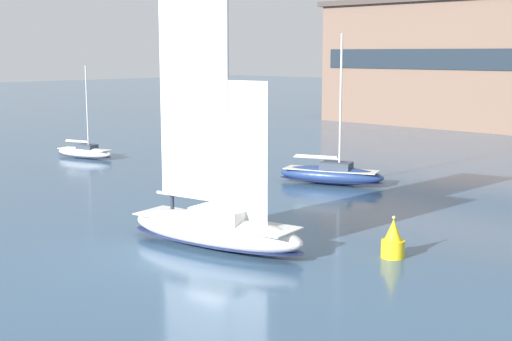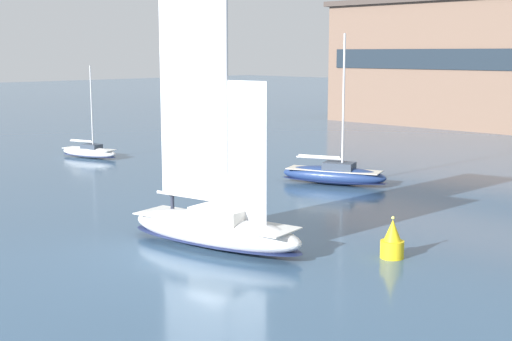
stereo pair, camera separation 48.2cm
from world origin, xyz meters
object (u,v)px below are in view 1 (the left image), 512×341
(sailboat_moored_near_marina, at_px, (331,174))
(sailboat_moored_mid_channel, at_px, (85,152))
(sailboat_main, at_px, (215,226))
(channel_buoy, at_px, (393,241))

(sailboat_moored_near_marina, bearing_deg, sailboat_moored_mid_channel, -167.81)
(sailboat_main, height_order, channel_buoy, sailboat_main)
(sailboat_moored_mid_channel, bearing_deg, sailboat_moored_near_marina, 12.19)
(channel_buoy, bearing_deg, sailboat_moored_near_marina, 136.53)
(sailboat_main, bearing_deg, sailboat_moored_near_marina, 110.08)
(sailboat_main, height_order, sailboat_moored_near_marina, sailboat_main)
(sailboat_main, relative_size, sailboat_moored_near_marina, 1.27)
(sailboat_moored_near_marina, xyz_separation_m, sailboat_moored_mid_channel, (-24.71, -5.34, -0.17))
(sailboat_moored_near_marina, distance_m, channel_buoy, 19.37)
(sailboat_moored_near_marina, distance_m, sailboat_moored_mid_channel, 25.28)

